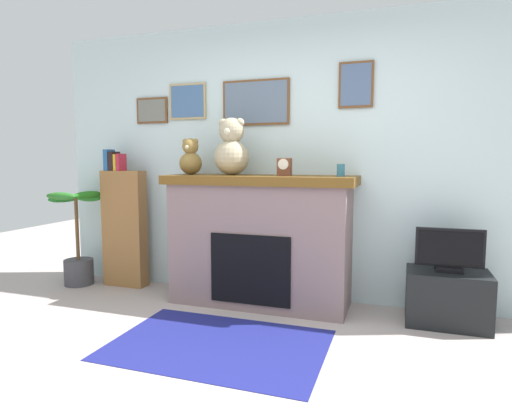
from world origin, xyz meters
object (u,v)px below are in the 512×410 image
object	(u,v)px
tv_stand	(447,298)
television	(449,251)
bookshelf	(124,225)
mantel_clock	(284,167)
candle_jar	(341,170)
potted_plant	(78,247)
teddy_bear_grey	(191,158)
fireplace	(260,239)
teddy_bear_cream	(232,149)

from	to	relation	value
tv_stand	television	size ratio (longest dim) A/B	1.23
bookshelf	mantel_clock	xyz separation A→B (m)	(1.74, -0.10, 0.62)
candle_jar	mantel_clock	bearing A→B (deg)	-179.82
tv_stand	potted_plant	bearing A→B (deg)	-179.45
bookshelf	candle_jar	distance (m)	2.31
television	candle_jar	bearing A→B (deg)	-179.94
television	teddy_bear_grey	distance (m)	2.38
mantel_clock	teddy_bear_grey	xyz separation A→B (m)	(-0.91, 0.00, 0.08)
fireplace	teddy_bear_grey	bearing A→B (deg)	-178.48
fireplace	mantel_clock	size ratio (longest dim) A/B	11.15
bookshelf	teddy_bear_grey	size ratio (longest dim) A/B	4.18
candle_jar	bookshelf	bearing A→B (deg)	177.38
tv_stand	candle_jar	distance (m)	1.33
mantel_clock	teddy_bear_cream	world-z (taller)	teddy_bear_cream
potted_plant	tv_stand	xyz separation A→B (m)	(3.58, 0.03, -0.18)
fireplace	bookshelf	bearing A→B (deg)	176.81
television	teddy_bear_grey	xyz separation A→B (m)	(-2.26, -0.00, 0.73)
teddy_bear_cream	fireplace	bearing A→B (deg)	3.90
fireplace	tv_stand	xyz separation A→B (m)	(1.58, -0.02, -0.38)
teddy_bear_grey	television	bearing A→B (deg)	0.03
candle_jar	teddy_bear_grey	size ratio (longest dim) A/B	0.31
tv_stand	teddy_bear_grey	size ratio (longest dim) A/B	1.84
potted_plant	candle_jar	bearing A→B (deg)	0.67
bookshelf	potted_plant	xyz separation A→B (m)	(-0.49, -0.13, -0.23)
potted_plant	teddy_bear_cream	xyz separation A→B (m)	(1.74, 0.03, 1.01)
tv_stand	mantel_clock	bearing A→B (deg)	-179.84
fireplace	potted_plant	distance (m)	2.02
fireplace	mantel_clock	world-z (taller)	mantel_clock
tv_stand	candle_jar	world-z (taller)	candle_jar
television	potted_plant	bearing A→B (deg)	-179.47
potted_plant	mantel_clock	xyz separation A→B (m)	(2.23, 0.03, 0.85)
television	teddy_bear_grey	bearing A→B (deg)	-179.97
tv_stand	teddy_bear_grey	xyz separation A→B (m)	(-2.26, -0.00, 1.11)
candle_jar	teddy_bear_cream	distance (m)	1.00
candle_jar	teddy_bear_cream	xyz separation A→B (m)	(-0.98, -0.00, 0.18)
bookshelf	mantel_clock	bearing A→B (deg)	-3.40
fireplace	candle_jar	size ratio (longest dim) A/B	16.42
fireplace	tv_stand	distance (m)	1.62
potted_plant	teddy_bear_cream	world-z (taller)	teddy_bear_cream
teddy_bear_cream	potted_plant	bearing A→B (deg)	-178.97
teddy_bear_grey	candle_jar	bearing A→B (deg)	0.02
bookshelf	television	distance (m)	3.10
candle_jar	mantel_clock	size ratio (longest dim) A/B	0.68
fireplace	television	world-z (taller)	fireplace
bookshelf	teddy_bear_grey	world-z (taller)	teddy_bear_grey
television	teddy_bear_cream	xyz separation A→B (m)	(-1.85, -0.00, 0.81)
mantel_clock	teddy_bear_cream	distance (m)	0.52
television	candle_jar	distance (m)	1.07
mantel_clock	teddy_bear_cream	xyz separation A→B (m)	(-0.50, 0.00, 0.15)
mantel_clock	teddy_bear_cream	bearing A→B (deg)	179.90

